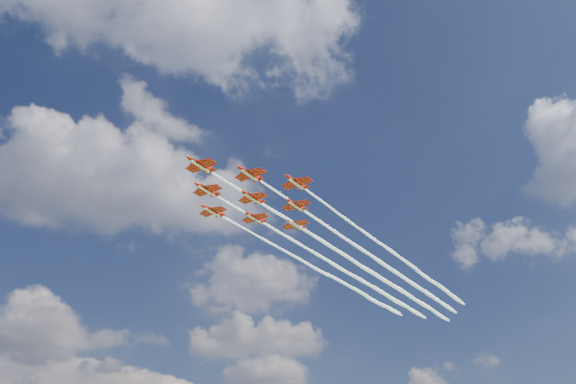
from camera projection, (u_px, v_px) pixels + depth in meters
The scene contains 9 objects.
jet_lead at pixel (335, 250), 195.39m from camera, with size 105.88×101.03×2.54m.
jet_row2_port at pixel (370, 255), 199.50m from camera, with size 105.88×101.03×2.54m.
jet_row2_starb at pixel (333, 264), 207.14m from camera, with size 105.88×101.03×2.54m.
jet_row3_port at pixel (402, 260), 203.60m from camera, with size 105.88×101.03×2.54m.
jet_row3_centre at pixel (365, 268), 211.25m from camera, with size 105.88×101.03×2.54m.
jet_row3_starb at pixel (330, 276), 218.90m from camera, with size 105.88×101.03×2.54m.
jet_row4_port at pixel (396, 272), 215.36m from camera, with size 105.88×101.03×2.54m.
jet_row4_starb at pixel (361, 280), 223.00m from camera, with size 105.88×101.03×2.54m.
jet_tail at pixel (390, 284), 227.11m from camera, with size 105.88×101.03×2.54m.
Camera 1 is at (-12.96, -138.49, 4.00)m, focal length 35.00 mm.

